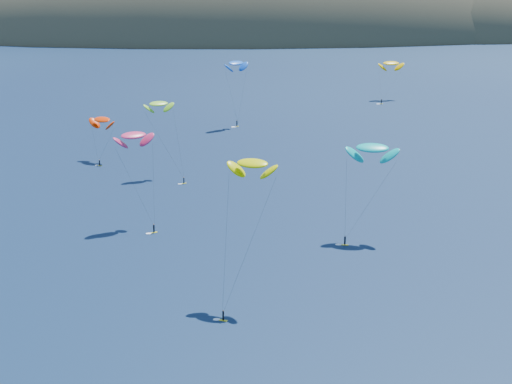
% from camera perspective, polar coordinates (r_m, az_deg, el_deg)
% --- Properties ---
extents(island, '(730.00, 300.00, 210.00)m').
position_cam_1_polar(island, '(619.94, 1.19, 11.91)').
color(island, '#3D3526').
rests_on(island, ground).
extents(kitesurfer_1, '(9.24, 11.61, 13.60)m').
position_cam_1_polar(kitesurfer_1, '(199.98, -12.23, 5.68)').
color(kitesurfer_1, yellow).
rests_on(kitesurfer_1, ground).
extents(kitesurfer_2, '(9.85, 13.10, 24.17)m').
position_cam_1_polar(kitesurfer_2, '(110.78, -0.29, 2.29)').
color(kitesurfer_2, yellow).
rests_on(kitesurfer_2, ground).
extents(kitesurfer_3, '(10.91, 12.50, 20.40)m').
position_cam_1_polar(kitesurfer_3, '(181.57, -7.79, 7.01)').
color(kitesurfer_3, yellow).
rests_on(kitesurfer_3, ground).
extents(kitesurfer_4, '(9.79, 8.98, 23.37)m').
position_cam_1_polar(kitesurfer_4, '(237.71, -1.60, 10.26)').
color(kitesurfer_4, yellow).
rests_on(kitesurfer_4, ground).
extents(kitesurfer_5, '(11.71, 9.49, 20.42)m').
position_cam_1_polar(kitesurfer_5, '(139.81, 9.30, 3.50)').
color(kitesurfer_5, yellow).
rests_on(kitesurfer_5, ground).
extents(kitesurfer_9, '(9.10, 11.02, 20.82)m').
position_cam_1_polar(kitesurfer_9, '(146.78, -9.77, 4.48)').
color(kitesurfer_9, yellow).
rests_on(kitesurfer_9, ground).
extents(kitesurfer_11, '(11.91, 15.00, 17.02)m').
position_cam_1_polar(kitesurfer_11, '(293.77, 10.76, 10.09)').
color(kitesurfer_11, yellow).
rests_on(kitesurfer_11, ground).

